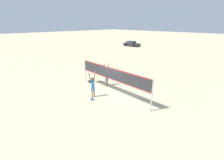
{
  "coord_description": "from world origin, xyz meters",
  "views": [
    {
      "loc": [
        8.53,
        -8.41,
        5.9
      ],
      "look_at": [
        0.0,
        0.0,
        1.31
      ],
      "focal_mm": 24.0,
      "sensor_mm": 36.0,
      "label": 1
    }
  ],
  "objects_px": {
    "player_spiker": "(93,84)",
    "gear_bag": "(91,81)",
    "player_blocker": "(107,74)",
    "volleyball_net": "(112,75)",
    "parked_car_near": "(132,44)",
    "volleyball": "(92,99)"
  },
  "relations": [
    {
      "from": "volleyball_net",
      "to": "player_blocker",
      "type": "bearing_deg",
      "value": 150.53
    },
    {
      "from": "volleyball",
      "to": "parked_car_near",
      "type": "relative_size",
      "value": 0.05
    },
    {
      "from": "player_blocker",
      "to": "gear_bag",
      "type": "xyz_separation_m",
      "value": [
        -1.78,
        -0.67,
        -1.1
      ]
    },
    {
      "from": "volleyball_net",
      "to": "volleyball",
      "type": "xyz_separation_m",
      "value": [
        -0.33,
        -1.98,
        -1.63
      ]
    },
    {
      "from": "player_blocker",
      "to": "parked_car_near",
      "type": "bearing_deg",
      "value": -146.7
    },
    {
      "from": "volleyball_net",
      "to": "parked_car_near",
      "type": "distance_m",
      "value": 29.58
    },
    {
      "from": "volleyball_net",
      "to": "parked_car_near",
      "type": "xyz_separation_m",
      "value": [
        -16.98,
        24.19,
        -1.15
      ]
    },
    {
      "from": "gear_bag",
      "to": "parked_car_near",
      "type": "distance_m",
      "value": 27.43
    },
    {
      "from": "player_spiker",
      "to": "player_blocker",
      "type": "height_order",
      "value": "player_blocker"
    },
    {
      "from": "volleyball",
      "to": "parked_car_near",
      "type": "bearing_deg",
      "value": 122.47
    },
    {
      "from": "volleyball_net",
      "to": "gear_bag",
      "type": "height_order",
      "value": "volleyball_net"
    },
    {
      "from": "player_blocker",
      "to": "volleyball",
      "type": "bearing_deg",
      "value": 25.4
    },
    {
      "from": "player_spiker",
      "to": "gear_bag",
      "type": "xyz_separation_m",
      "value": [
        -2.8,
        1.84,
        -1.06
      ]
    },
    {
      "from": "volleyball_net",
      "to": "gear_bag",
      "type": "xyz_separation_m",
      "value": [
        -3.51,
        0.31,
        -1.63
      ]
    },
    {
      "from": "gear_bag",
      "to": "parked_car_near",
      "type": "height_order",
      "value": "parked_car_near"
    },
    {
      "from": "player_blocker",
      "to": "parked_car_near",
      "type": "relative_size",
      "value": 0.51
    },
    {
      "from": "volleyball_net",
      "to": "volleyball",
      "type": "height_order",
      "value": "volleyball_net"
    },
    {
      "from": "player_spiker",
      "to": "gear_bag",
      "type": "distance_m",
      "value": 3.51
    },
    {
      "from": "player_spiker",
      "to": "player_blocker",
      "type": "xyz_separation_m",
      "value": [
        -1.01,
        2.51,
        0.04
      ]
    },
    {
      "from": "volleyball",
      "to": "gear_bag",
      "type": "height_order",
      "value": "volleyball"
    },
    {
      "from": "player_blocker",
      "to": "gear_bag",
      "type": "height_order",
      "value": "player_blocker"
    },
    {
      "from": "volleyball_net",
      "to": "player_spiker",
      "type": "distance_m",
      "value": 1.79
    }
  ]
}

